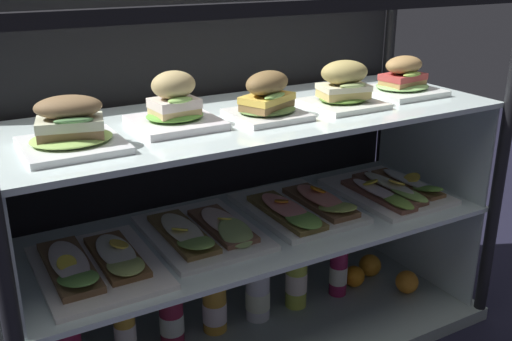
{
  "coord_description": "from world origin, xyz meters",
  "views": [
    {
      "loc": [
        -0.72,
        -1.26,
        1.06
      ],
      "look_at": [
        0.0,
        0.0,
        0.53
      ],
      "focal_mm": 41.4,
      "sensor_mm": 36.0,
      "label": 1
    }
  ],
  "objects_px": {
    "plated_roll_sandwich_far_left": "(344,88)",
    "plated_roll_sandwich_right_of_center": "(403,80)",
    "open_sandwich_tray_mid_left": "(302,207)",
    "juice_bottle_tucked_behind": "(125,330)",
    "plated_roll_sandwich_center": "(71,130)",
    "plated_roll_sandwich_near_right_corner": "(175,107)",
    "juice_bottle_front_right_end": "(215,306)",
    "juice_bottle_front_middle": "(338,270)",
    "juice_bottle_back_left": "(171,317)",
    "open_sandwich_tray_far_left": "(391,190)",
    "orange_fruit_beside_bottles": "(407,282)",
    "open_sandwich_tray_right_of_center": "(204,231)",
    "juice_bottle_back_center": "(296,278)",
    "orange_fruit_near_left_post": "(370,265)",
    "juice_bottle_front_fourth": "(258,291)",
    "orange_fruit_rolled_forward": "(354,276)",
    "plated_roll_sandwich_left_of_center": "(267,99)",
    "open_sandwich_tray_far_right": "(95,264)"
  },
  "relations": [
    {
      "from": "juice_bottle_front_fourth",
      "to": "juice_bottle_front_right_end",
      "type": "bearing_deg",
      "value": 176.67
    },
    {
      "from": "plated_roll_sandwich_left_of_center",
      "to": "juice_bottle_front_fourth",
      "type": "relative_size",
      "value": 0.77
    },
    {
      "from": "plated_roll_sandwich_right_of_center",
      "to": "orange_fruit_rolled_forward",
      "type": "bearing_deg",
      "value": 137.98
    },
    {
      "from": "orange_fruit_near_left_post",
      "to": "open_sandwich_tray_right_of_center",
      "type": "bearing_deg",
      "value": -173.29
    },
    {
      "from": "plated_roll_sandwich_center",
      "to": "orange_fruit_beside_bottles",
      "type": "relative_size",
      "value": 2.75
    },
    {
      "from": "plated_roll_sandwich_center",
      "to": "juice_bottle_front_middle",
      "type": "bearing_deg",
      "value": 7.33
    },
    {
      "from": "open_sandwich_tray_right_of_center",
      "to": "juice_bottle_front_fourth",
      "type": "xyz_separation_m",
      "value": [
        0.19,
        0.05,
        -0.26
      ]
    },
    {
      "from": "open_sandwich_tray_mid_left",
      "to": "orange_fruit_near_left_post",
      "type": "distance_m",
      "value": 0.47
    },
    {
      "from": "juice_bottle_front_right_end",
      "to": "orange_fruit_beside_bottles",
      "type": "height_order",
      "value": "juice_bottle_front_right_end"
    },
    {
      "from": "plated_roll_sandwich_far_left",
      "to": "juice_bottle_back_left",
      "type": "distance_m",
      "value": 0.78
    },
    {
      "from": "plated_roll_sandwich_far_left",
      "to": "orange_fruit_near_left_post",
      "type": "distance_m",
      "value": 0.71
    },
    {
      "from": "juice_bottle_tucked_behind",
      "to": "plated_roll_sandwich_near_right_corner",
      "type": "bearing_deg",
      "value": -22.78
    },
    {
      "from": "open_sandwich_tray_far_left",
      "to": "juice_bottle_front_middle",
      "type": "bearing_deg",
      "value": 153.61
    },
    {
      "from": "juice_bottle_tucked_behind",
      "to": "orange_fruit_rolled_forward",
      "type": "xyz_separation_m",
      "value": [
        0.76,
        -0.0,
        -0.06
      ]
    },
    {
      "from": "plated_roll_sandwich_right_of_center",
      "to": "open_sandwich_tray_right_of_center",
      "type": "distance_m",
      "value": 0.71
    },
    {
      "from": "juice_bottle_front_fourth",
      "to": "orange_fruit_rolled_forward",
      "type": "bearing_deg",
      "value": -0.27
    },
    {
      "from": "juice_bottle_back_center",
      "to": "orange_fruit_near_left_post",
      "type": "relative_size",
      "value": 3.18
    },
    {
      "from": "juice_bottle_front_middle",
      "to": "juice_bottle_front_fourth",
      "type": "bearing_deg",
      "value": 177.7
    },
    {
      "from": "plated_roll_sandwich_center",
      "to": "plated_roll_sandwich_right_of_center",
      "type": "height_order",
      "value": "plated_roll_sandwich_center"
    },
    {
      "from": "open_sandwich_tray_right_of_center",
      "to": "juice_bottle_back_center",
      "type": "height_order",
      "value": "open_sandwich_tray_right_of_center"
    },
    {
      "from": "juice_bottle_back_left",
      "to": "juice_bottle_front_right_end",
      "type": "distance_m",
      "value": 0.13
    },
    {
      "from": "open_sandwich_tray_mid_left",
      "to": "orange_fruit_rolled_forward",
      "type": "bearing_deg",
      "value": 11.68
    },
    {
      "from": "juice_bottle_back_left",
      "to": "orange_fruit_beside_bottles",
      "type": "height_order",
      "value": "juice_bottle_back_left"
    },
    {
      "from": "open_sandwich_tray_far_left",
      "to": "juice_bottle_back_left",
      "type": "bearing_deg",
      "value": 171.91
    },
    {
      "from": "plated_roll_sandwich_center",
      "to": "plated_roll_sandwich_near_right_corner",
      "type": "relative_size",
      "value": 1.05
    },
    {
      "from": "plated_roll_sandwich_far_left",
      "to": "plated_roll_sandwich_right_of_center",
      "type": "distance_m",
      "value": 0.24
    },
    {
      "from": "juice_bottle_tucked_behind",
      "to": "juice_bottle_front_right_end",
      "type": "relative_size",
      "value": 1.14
    },
    {
      "from": "plated_roll_sandwich_near_right_corner",
      "to": "open_sandwich_tray_far_right",
      "type": "height_order",
      "value": "plated_roll_sandwich_near_right_corner"
    },
    {
      "from": "juice_bottle_tucked_behind",
      "to": "juice_bottle_front_right_end",
      "type": "xyz_separation_m",
      "value": [
        0.26,
        0.01,
        -0.02
      ]
    },
    {
      "from": "juice_bottle_back_center",
      "to": "orange_fruit_near_left_post",
      "type": "xyz_separation_m",
      "value": [
        0.32,
        0.03,
        -0.06
      ]
    },
    {
      "from": "open_sandwich_tray_far_right",
      "to": "open_sandwich_tray_mid_left",
      "type": "height_order",
      "value": "open_sandwich_tray_mid_left"
    },
    {
      "from": "plated_roll_sandwich_near_right_corner",
      "to": "open_sandwich_tray_right_of_center",
      "type": "height_order",
      "value": "plated_roll_sandwich_near_right_corner"
    },
    {
      "from": "plated_roll_sandwich_near_right_corner",
      "to": "juice_bottle_front_right_end",
      "type": "bearing_deg",
      "value": 29.93
    },
    {
      "from": "plated_roll_sandwich_right_of_center",
      "to": "plated_roll_sandwich_center",
      "type": "bearing_deg",
      "value": -177.29
    },
    {
      "from": "plated_roll_sandwich_left_of_center",
      "to": "juice_bottle_front_fourth",
      "type": "distance_m",
      "value": 0.61
    },
    {
      "from": "juice_bottle_front_middle",
      "to": "orange_fruit_rolled_forward",
      "type": "xyz_separation_m",
      "value": [
        0.07,
        0.01,
        -0.05
      ]
    },
    {
      "from": "open_sandwich_tray_far_left",
      "to": "orange_fruit_near_left_post",
      "type": "height_order",
      "value": "open_sandwich_tray_far_left"
    },
    {
      "from": "juice_bottle_back_center",
      "to": "orange_fruit_rolled_forward",
      "type": "xyz_separation_m",
      "value": [
        0.23,
        -0.0,
        -0.06
      ]
    },
    {
      "from": "juice_bottle_back_center",
      "to": "juice_bottle_front_middle",
      "type": "bearing_deg",
      "value": -3.76
    },
    {
      "from": "plated_roll_sandwich_center",
      "to": "juice_bottle_front_fourth",
      "type": "bearing_deg",
      "value": 12.65
    },
    {
      "from": "open_sandwich_tray_far_right",
      "to": "juice_bottle_tucked_behind",
      "type": "distance_m",
      "value": 0.28
    },
    {
      "from": "plated_roll_sandwich_left_of_center",
      "to": "open_sandwich_tray_right_of_center",
      "type": "bearing_deg",
      "value": 161.5
    },
    {
      "from": "open_sandwich_tray_mid_left",
      "to": "juice_bottle_tucked_behind",
      "type": "distance_m",
      "value": 0.58
    },
    {
      "from": "plated_roll_sandwich_right_of_center",
      "to": "orange_fruit_rolled_forward",
      "type": "relative_size",
      "value": 2.78
    },
    {
      "from": "plated_roll_sandwich_center",
      "to": "plated_roll_sandwich_far_left",
      "type": "xyz_separation_m",
      "value": [
        0.71,
        0.01,
        0.01
      ]
    },
    {
      "from": "plated_roll_sandwich_center",
      "to": "plated_roll_sandwich_right_of_center",
      "type": "distance_m",
      "value": 0.95
    },
    {
      "from": "plated_roll_sandwich_far_left",
      "to": "plated_roll_sandwich_center",
      "type": "bearing_deg",
      "value": -179.06
    },
    {
      "from": "plated_roll_sandwich_right_of_center",
      "to": "juice_bottle_tucked_behind",
      "type": "xyz_separation_m",
      "value": [
        -0.84,
        0.07,
        -0.59
      ]
    },
    {
      "from": "plated_roll_sandwich_center",
      "to": "juice_bottle_back_left",
      "type": "relative_size",
      "value": 0.98
    },
    {
      "from": "juice_bottle_tucked_behind",
      "to": "juice_bottle_front_right_end",
      "type": "bearing_deg",
      "value": 1.72
    }
  ]
}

